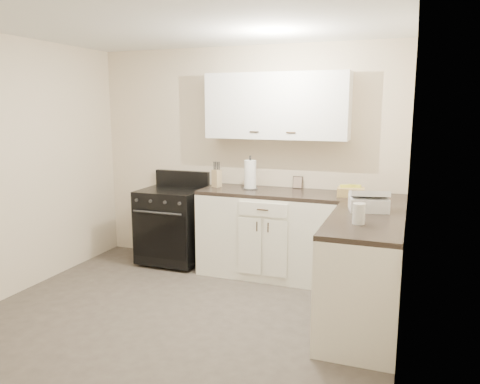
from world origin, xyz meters
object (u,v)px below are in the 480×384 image
(knife_block, at_px, (217,178))
(wicker_basket, at_px, (351,192))
(countertop_grill, at_px, (368,203))
(paper_towel, at_px, (250,175))
(stove, at_px, (172,225))

(knife_block, distance_m, wicker_basket, 1.50)
(wicker_basket, bearing_deg, countertop_grill, -69.37)
(wicker_basket, relative_size, countertop_grill, 0.82)
(paper_towel, height_order, wicker_basket, paper_towel)
(countertop_grill, bearing_deg, knife_block, 147.24)
(countertop_grill, bearing_deg, paper_towel, 141.47)
(paper_towel, relative_size, countertop_grill, 0.98)
(countertop_grill, bearing_deg, stove, 153.42)
(knife_block, xyz_separation_m, wicker_basket, (1.49, -0.05, -0.05))
(stove, relative_size, countertop_grill, 2.63)
(paper_towel, xyz_separation_m, countertop_grill, (1.32, -0.66, -0.10))
(knife_block, height_order, countertop_grill, knife_block)
(stove, bearing_deg, countertop_grill, -14.55)
(wicker_basket, height_order, countertop_grill, countertop_grill)
(stove, bearing_deg, wicker_basket, 0.16)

